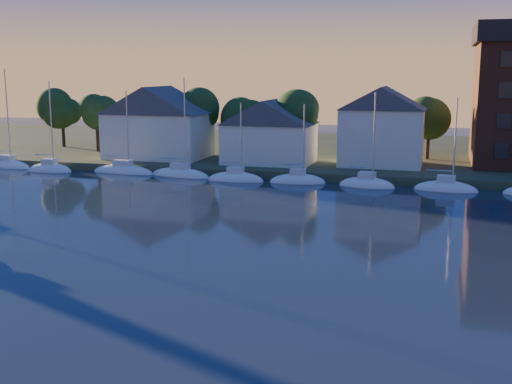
% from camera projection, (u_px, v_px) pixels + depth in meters
% --- Properties ---
extents(ground, '(260.00, 260.00, 0.00)m').
position_uv_depth(ground, '(61.00, 371.00, 27.55)').
color(ground, black).
rests_on(ground, ground).
extents(shoreline_land, '(160.00, 50.00, 2.00)m').
position_uv_depth(shoreline_land, '(338.00, 155.00, 98.32)').
color(shoreline_land, '#313E24').
rests_on(shoreline_land, ground).
extents(wooden_dock, '(120.00, 3.00, 1.00)m').
position_uv_depth(wooden_dock, '(307.00, 179.00, 76.62)').
color(wooden_dock, brown).
rests_on(wooden_dock, ground).
extents(clubhouse_west, '(13.65, 9.45, 9.64)m').
position_uv_depth(clubhouse_west, '(158.00, 121.00, 87.20)').
color(clubhouse_west, silver).
rests_on(clubhouse_west, shoreline_land).
extents(clubhouse_centre, '(11.55, 8.40, 8.08)m').
position_uv_depth(clubhouse_centre, '(270.00, 131.00, 82.03)').
color(clubhouse_centre, silver).
rests_on(clubhouse_centre, shoreline_land).
extents(clubhouse_east, '(10.50, 8.40, 9.80)m').
position_uv_depth(clubhouse_east, '(382.00, 125.00, 79.92)').
color(clubhouse_east, silver).
rests_on(clubhouse_east, shoreline_land).
extents(tree_line, '(93.40, 5.40, 8.90)m').
position_uv_depth(tree_line, '(340.00, 113.00, 85.12)').
color(tree_line, '#372419').
rests_on(tree_line, shoreline_land).
extents(moored_fleet, '(79.50, 2.40, 12.05)m').
position_uv_depth(moored_fleet, '(268.00, 180.00, 74.86)').
color(moored_fleet, white).
rests_on(moored_fleet, ground).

